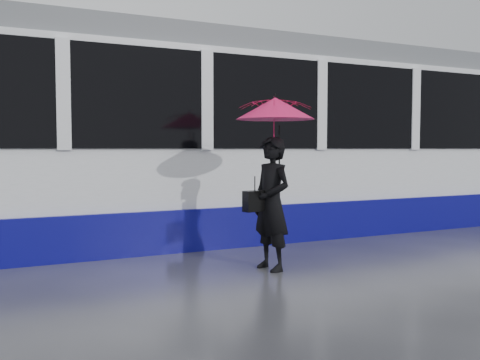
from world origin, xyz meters
TOP-DOWN VIEW (x-y plane):
  - ground at (0.00, 0.00)m, footprint 90.00×90.00m
  - rails at (0.00, 2.50)m, footprint 34.00×1.51m
  - woman at (0.65, -0.25)m, footprint 0.50×0.66m
  - umbrella at (0.70, -0.25)m, footprint 1.13×1.13m
  - handbag at (0.43, -0.23)m, footprint 0.31×0.18m

SIDE VIEW (x-z plane):
  - ground at x=0.00m, z-range 0.00..0.00m
  - rails at x=0.00m, z-range 0.00..0.02m
  - woman at x=0.65m, z-range 0.00..1.64m
  - handbag at x=0.43m, z-range 0.64..1.08m
  - umbrella at x=0.70m, z-range 1.25..2.36m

